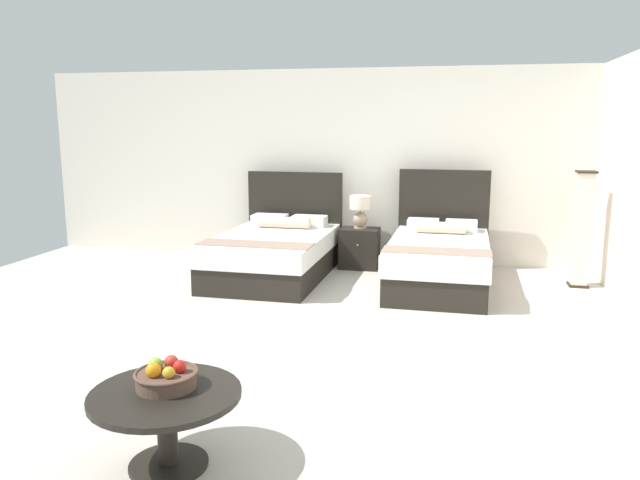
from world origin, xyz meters
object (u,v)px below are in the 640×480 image
object	(u,v)px
bed_near_window	(275,252)
coffee_table	(166,410)
bed_near_corner	(439,259)
fruit_bowl	(166,377)
nightstand	(360,248)
table_lamp	(360,208)
floor_lamp_corner	(582,230)

from	to	relation	value
bed_near_window	coffee_table	xyz separation A→B (m)	(0.67, -4.42, 0.03)
bed_near_corner	fruit_bowl	distance (m)	4.59
nightstand	bed_near_window	bearing A→B (deg)	-144.32
bed_near_window	coffee_table	bearing A→B (deg)	-81.38
fruit_bowl	coffee_table	bearing A→B (deg)	-70.45
bed_near_corner	coffee_table	xyz separation A→B (m)	(-1.39, -4.42, 0.02)
coffee_table	table_lamp	bearing A→B (deg)	86.43
bed_near_corner	table_lamp	xyz separation A→B (m)	(-1.07, 0.73, 0.49)
table_lamp	coffee_table	distance (m)	5.18
table_lamp	coffee_table	xyz separation A→B (m)	(-0.32, -5.15, -0.47)
table_lamp	floor_lamp_corner	xyz separation A→B (m)	(2.72, -0.41, -0.12)
bed_near_corner	coffee_table	bearing A→B (deg)	-107.48
floor_lamp_corner	bed_near_corner	bearing A→B (deg)	-169.23
bed_near_window	nightstand	size ratio (longest dim) A/B	3.97
bed_near_window	coffee_table	distance (m)	4.47
nightstand	fruit_bowl	bearing A→B (deg)	-93.86
nightstand	fruit_bowl	world-z (taller)	fruit_bowl
nightstand	coffee_table	size ratio (longest dim) A/B	0.64
coffee_table	bed_near_window	bearing A→B (deg)	98.62
table_lamp	floor_lamp_corner	bearing A→B (deg)	-8.66
table_lamp	bed_near_corner	bearing A→B (deg)	-34.25
bed_near_window	table_lamp	size ratio (longest dim) A/B	4.87
fruit_bowl	bed_near_corner	bearing A→B (deg)	72.05
floor_lamp_corner	fruit_bowl	bearing A→B (deg)	-123.25
floor_lamp_corner	nightstand	bearing A→B (deg)	171.75
nightstand	floor_lamp_corner	world-z (taller)	floor_lamp_corner
nightstand	bed_near_corner	bearing A→B (deg)	-33.51
fruit_bowl	floor_lamp_corner	world-z (taller)	floor_lamp_corner
nightstand	coffee_table	distance (m)	5.14
nightstand	floor_lamp_corner	size ratio (longest dim) A/B	0.39
bed_near_window	table_lamp	bearing A→B (deg)	36.44
bed_near_window	nightstand	xyz separation A→B (m)	(0.99, 0.71, -0.04)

